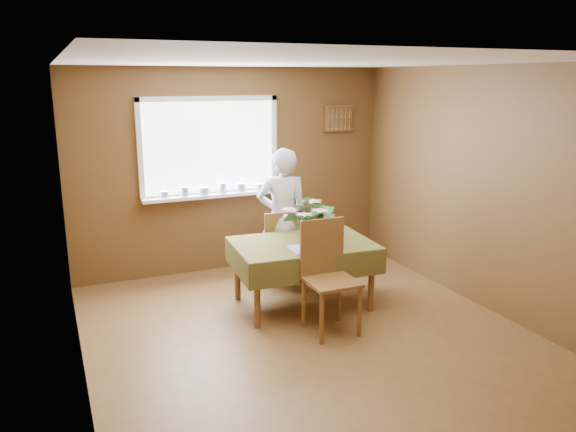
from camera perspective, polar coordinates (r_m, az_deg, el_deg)
name	(u,v)px	position (r m, az deg, el deg)	size (l,w,h in m)	color
floor	(311,337)	(5.39, 2.39, -12.21)	(4.50, 4.50, 0.00)	brown
ceiling	(314,62)	(4.84, 2.69, 15.40)	(4.50, 4.50, 0.00)	white
wall_back	(233,170)	(7.02, -5.56, 4.64)	(4.00, 4.00, 0.00)	brown
wall_front	(499,296)	(3.19, 20.68, -7.58)	(4.00, 4.00, 0.00)	brown
wall_left	(72,232)	(4.49, -21.07, -1.51)	(4.50, 4.50, 0.00)	brown
wall_right	(488,190)	(6.10, 19.68, 2.49)	(4.50, 4.50, 0.00)	brown
window_assembly	(211,164)	(6.87, -7.83, 5.21)	(1.72, 0.20, 1.22)	white
spoon_rack	(339,118)	(7.50, 5.16, 9.84)	(0.44, 0.05, 0.33)	brown
dining_table	(303,250)	(5.89, 1.52, -3.47)	(1.51, 1.09, 0.71)	brown
chair_far	(279,244)	(6.53, -0.89, -2.89)	(0.44, 0.44, 0.89)	brown
chair_near	(327,272)	(5.37, 4.01, -5.69)	(0.46, 0.46, 1.07)	brown
seated_woman	(283,218)	(6.43, -0.55, -0.19)	(0.59, 0.39, 1.61)	white
flower_bouquet	(308,220)	(5.58, 2.09, -0.36)	(0.54, 0.54, 0.46)	white
side_plate	(334,237)	(6.04, 4.73, -2.18)	(0.21, 0.21, 0.01)	white
table_knife	(325,245)	(5.74, 3.75, -3.00)	(0.02, 0.24, 0.00)	silver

